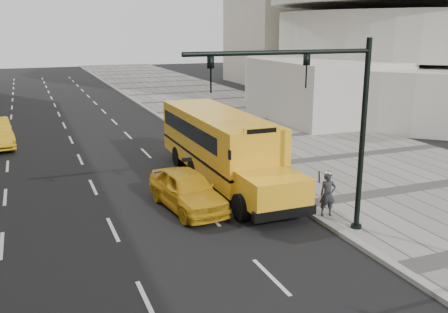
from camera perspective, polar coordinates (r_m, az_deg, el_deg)
name	(u,v)px	position (r m, az deg, el deg)	size (l,w,h in m)	color
ground	(116,184)	(22.43, -12.21, -3.14)	(140.00, 140.00, 0.00)	black
sidewalk_museum	(346,157)	(26.96, 13.74, -0.07)	(12.00, 140.00, 0.15)	gray
curb_museum	(241,169)	(24.05, 1.99, -1.42)	(0.30, 140.00, 0.15)	gray
school_bus	(220,142)	(22.18, -0.48, 1.72)	(2.96, 11.56, 3.19)	yellow
taxi_near	(187,190)	(18.90, -4.21, -3.81)	(1.77, 4.41, 1.50)	gold
pedestrian	(328,194)	(18.13, 11.77, -4.25)	(0.58, 0.38, 1.59)	#28292E
traffic_signal	(326,115)	(15.69, 11.63, 4.69)	(6.18, 0.36, 6.40)	black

